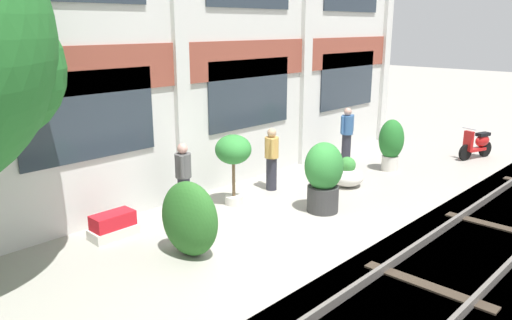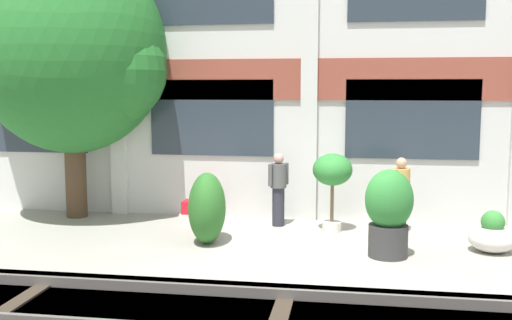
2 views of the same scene
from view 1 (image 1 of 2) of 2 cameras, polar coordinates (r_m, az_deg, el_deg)
The scene contains 13 objects.
ground_plane at distance 9.67m, azimuth 3.42°, elevation -8.71°, with size 80.00×80.00×0.00m, color #9E998E.
apartment_facade at distance 11.25m, azimuth -9.71°, elevation 14.88°, with size 17.89×0.64×7.82m.
rail_tracks at distance 8.40m, azimuth 18.73°, elevation -14.47°, with size 25.53×2.80×0.43m.
potted_plant_square_trough at distance 9.92m, azimuth -16.00°, elevation -7.23°, with size 0.90×0.48×0.48m.
potted_plant_stone_basin at distance 10.73m, azimuth 7.73°, elevation -1.73°, with size 0.83×0.83×1.53m.
potted_plant_glazed_jar at distance 14.20m, azimuth 15.19°, elevation 1.93°, with size 0.68×0.68×1.43m.
potted_plant_terracotta_small at distance 10.96m, azimuth -2.61°, elevation 0.79°, with size 0.80×0.80×1.60m.
potted_plant_wide_bowl at distance 12.69m, azimuth 10.35°, elevation -1.67°, with size 0.82×0.82×0.75m.
scooter_near_curb at distance 16.48m, azimuth 23.99°, elevation 1.67°, with size 1.34×0.65×0.98m.
resident_by_doorway at distance 12.06m, azimuth 1.79°, elevation 0.31°, with size 0.39×0.41×1.54m.
resident_watching_tracks at distance 14.45m, azimuth 10.33°, elevation 2.87°, with size 0.53×0.34×1.67m.
resident_near_plants at distance 10.58m, azimuth -8.29°, elevation -1.92°, with size 0.40×0.41×1.55m.
topiary_hedge at distance 8.76m, azimuth -7.60°, elevation -6.67°, with size 1.16×0.70×1.34m, color #286023.
Camera 1 is at (-6.80, -5.66, 3.90)m, focal length 35.00 mm.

